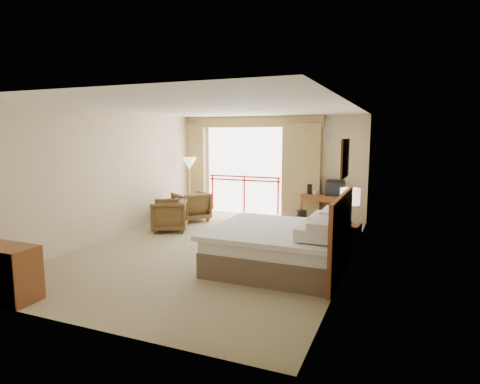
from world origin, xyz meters
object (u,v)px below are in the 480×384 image
at_px(nightstand, 348,239).
at_px(armchair_far, 191,220).
at_px(desk, 323,201).
at_px(tv, 335,188).
at_px(side_table, 175,207).
at_px(bed, 282,246).
at_px(armchair_near, 170,231).
at_px(floor_lamp, 189,166).
at_px(wastebasket, 301,217).
at_px(table_lamp, 350,197).

relative_size(nightstand, armchair_far, 0.70).
distance_m(desk, tv, 0.46).
xyz_separation_m(tv, side_table, (-3.70, -1.55, -0.48)).
distance_m(bed, side_table, 4.13).
distance_m(bed, armchair_far, 4.23).
bearing_deg(armchair_near, floor_lamp, 169.12).
bearing_deg(wastebasket, bed, -81.67).
bearing_deg(floor_lamp, side_table, -80.45).
bearing_deg(bed, armchair_near, 154.20).
xyz_separation_m(table_lamp, tv, (-0.68, 2.56, -0.18)).
relative_size(table_lamp, tv, 1.49).
relative_size(desk, floor_lamp, 0.67).
xyz_separation_m(wastebasket, floor_lamp, (-3.13, -0.09, 1.21)).
relative_size(desk, armchair_far, 1.31).
relative_size(table_lamp, desk, 0.60).
height_order(nightstand, table_lamp, table_lamp).
relative_size(armchair_near, side_table, 1.32).
bearing_deg(tv, desk, 150.78).
bearing_deg(floor_lamp, armchair_far, -58.22).
bearing_deg(desk, table_lamp, -66.79).
bearing_deg(armchair_near, table_lamp, 60.45).
height_order(table_lamp, armchair_near, table_lamp).
relative_size(bed, nightstand, 3.71).
distance_m(armchair_far, side_table, 0.63).
bearing_deg(wastebasket, tv, 27.06).
height_order(bed, floor_lamp, floor_lamp).
bearing_deg(side_table, wastebasket, 21.60).
height_order(nightstand, floor_lamp, floor_lamp).
distance_m(table_lamp, armchair_far, 4.53).
distance_m(table_lamp, armchair_near, 4.22).
distance_m(desk, wastebasket, 0.73).
bearing_deg(floor_lamp, tv, 6.92).
height_order(wastebasket, side_table, side_table).
relative_size(nightstand, floor_lamp, 0.36).
bearing_deg(wastebasket, floor_lamp, -178.40).
height_order(desk, floor_lamp, floor_lamp).
bearing_deg(armchair_far, armchair_near, 39.54).
bearing_deg(tv, armchair_far, 178.66).
bearing_deg(floor_lamp, table_lamp, -24.63).
xyz_separation_m(table_lamp, armchair_far, (-4.16, 1.44, -1.07)).
relative_size(tv, armchair_far, 0.52).
height_order(nightstand, wastebasket, nightstand).
height_order(bed, desk, bed).
height_order(bed, table_lamp, table_lamp).
xyz_separation_m(desk, floor_lamp, (-3.58, -0.52, 0.83)).
distance_m(wastebasket, armchair_far, 2.83).
height_order(tv, floor_lamp, floor_lamp).
relative_size(bed, tv, 4.95).
distance_m(desk, side_table, 3.76).
height_order(desk, wastebasket, desk).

